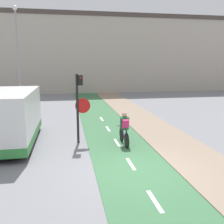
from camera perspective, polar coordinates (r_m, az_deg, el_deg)
name	(u,v)px	position (r m, az deg, el deg)	size (l,w,h in m)	color
ground_plane	(134,170)	(8.70, 5.15, -13.11)	(120.00, 120.00, 0.00)	gray
bike_lane	(134,170)	(8.70, 5.15, -13.05)	(2.69, 60.00, 0.02)	#3D7047
sidewalk_strip	(203,164)	(9.64, 20.18, -11.14)	(2.40, 60.00, 0.05)	gray
building_row_background	(83,54)	(32.94, -6.69, 13.03)	(60.00, 5.20, 9.54)	#B2A899
traffic_light_pole	(79,101)	(11.12, -7.49, 2.52)	(0.67, 0.25, 3.11)	black
street_lamp_far	(18,48)	(21.31, -20.77, 13.45)	(0.36, 0.36, 7.88)	gray
cyclist_near	(124,129)	(11.01, 2.85, -3.97)	(0.46, 1.66, 1.48)	black
van	(9,118)	(11.90, -22.40, -1.37)	(2.18, 5.13, 2.38)	silver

